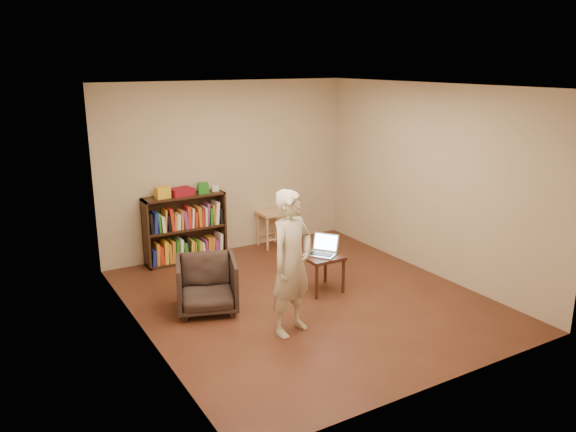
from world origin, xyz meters
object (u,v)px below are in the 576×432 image
bookshelf (185,232)px  person (292,263)px  stool (271,218)px  side_table (321,261)px  laptop (323,250)px  armchair (207,285)px

bookshelf → person: bearing=-86.0°
stool → side_table: stool is taller
person → laptop: bearing=21.3°
laptop → bookshelf: bearing=175.1°
bookshelf → stool: bearing=-2.6°
laptop → armchair: bearing=-131.4°
person → armchair: bearing=101.8°
bookshelf → person: size_ratio=0.75×
person → stool: bearing=46.3°
armchair → side_table: size_ratio=1.48×
stool → side_table: (-0.31, -1.90, -0.06)m
laptop → person: bearing=-85.1°
person → bookshelf: bearing=74.8°
laptop → person: (-0.96, -0.82, 0.26)m
stool → laptop: size_ratio=1.25×
armchair → person: 1.23m
bookshelf → laptop: size_ratio=2.62×
stool → person: size_ratio=0.36×
stool → armchair: 2.50m
stool → laptop: (-0.27, -1.87, 0.08)m
armchair → side_table: 1.52m
bookshelf → person: 2.78m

